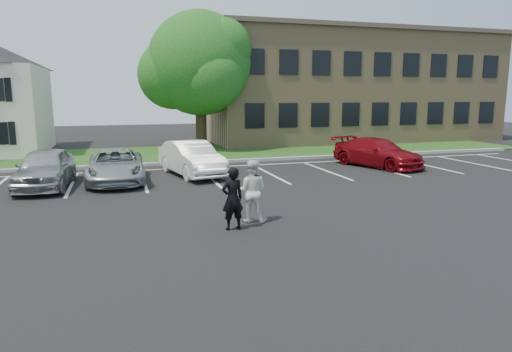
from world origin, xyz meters
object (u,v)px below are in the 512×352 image
Objects in this scene: office_building at (347,87)px; car_red_compact at (377,153)px; man_black_suit at (233,199)px; car_white_sedan at (192,158)px; tree at (201,66)px; car_silver_minivan at (116,166)px; car_silver_west at (45,168)px; man_white_shirt at (252,191)px.

car_red_compact is (-5.40, -13.54, -3.46)m from office_building.
car_white_sedan is (0.27, 8.55, -0.08)m from man_black_suit.
tree is 19.02m from man_black_suit.
car_silver_minivan is (-5.50, -10.43, -4.68)m from tree.
tree is 1.96× the size of car_silver_west.
office_building reaches higher than car_white_sedan.
car_silver_minivan is at bearing -117.81° from tree.
car_silver_west is 0.93× the size of car_silver_minivan.
car_white_sedan is at bearing 159.32° from car_red_compact.
car_silver_west is 15.09m from car_red_compact.
man_white_shirt is 11.76m from car_red_compact.
office_building is 4.99× the size of car_silver_west.
tree is 1.91× the size of car_white_sedan.
car_silver_west reaches higher than car_white_sedan.
car_silver_west is at bearing -170.36° from car_silver_minivan.
man_white_shirt reaches higher than car_silver_west.
office_building is 12.62× the size of man_white_shirt.
car_red_compact is at bearing -111.74° from office_building.
car_silver_minivan is at bearing 12.48° from car_silver_west.
man_black_suit is (-2.54, -18.30, -4.51)m from tree.
man_white_shirt is 9.32m from car_silver_west.
car_white_sedan is (5.82, 1.06, -0.01)m from car_silver_west.
office_building is 4.86× the size of car_white_sedan.
office_building is 12.94m from tree.
man_white_shirt is 0.39× the size of car_white_sedan.
car_white_sedan is at bearing -62.92° from man_white_shirt.
man_black_suit is 9.32m from car_silver_west.
tree is 11.02m from car_white_sedan.
office_building is at bearing 39.04° from car_silver_west.
car_silver_minivan is at bearing -39.39° from man_white_shirt.
car_silver_minivan is 1.05× the size of car_white_sedan.
car_red_compact is at bearing -148.73° from man_black_suit.
tree is at bearing 105.63° from car_red_compact.
car_silver_west is at bearing -23.90° from man_white_shirt.
car_white_sedan is (3.23, 0.67, 0.09)m from car_silver_minivan.
man_white_shirt is at bearing -62.34° from car_silver_minivan.
man_white_shirt reaches higher than car_white_sedan.
man_black_suit is 0.35× the size of car_red_compact.
office_building reaches higher than car_red_compact.
man_black_suit is 12.66m from car_red_compact.
tree is 1.82× the size of car_red_compact.
man_black_suit reaches higher than car_red_compact.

